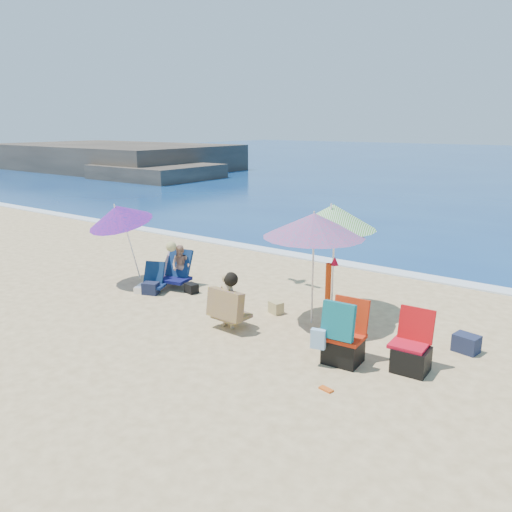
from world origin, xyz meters
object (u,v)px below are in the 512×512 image
Objects in this scene: umbrella_blue at (119,214)px; camp_chair_left at (411,353)px; chair_navy at (150,284)px; person_left at (180,266)px; camp_chair_right at (342,340)px; furled_umbrella at (329,290)px; umbrella_striped at (333,217)px; chair_rainbow at (164,274)px; person_center at (228,301)px; umbrella_turquoise at (314,225)px.

camp_chair_left is (6.74, -0.30, -1.31)m from umbrella_blue.
person_left reaches higher than chair_navy.
camp_chair_left is 0.86× the size of person_left.
umbrella_blue is at bearing 177.43° from camp_chair_left.
camp_chair_right is at bearing -15.45° from person_left.
umbrella_striped is at bearing 115.96° from furled_umbrella.
person_center reaches higher than chair_rainbow.
chair_rainbow is 6.24m from camp_chair_left.
umbrella_blue is (-4.62, -0.46, -0.22)m from umbrella_turquoise.
person_center is at bearing -13.09° from chair_navy.
camp_chair_left is (2.12, -0.76, -1.53)m from umbrella_turquoise.
chair_rainbow is at bearing 170.71° from camp_chair_left.
furled_umbrella is (0.38, -0.78, -1.12)m from umbrella_striped.
chair_rainbow is at bearing 165.16° from camp_chair_right.
chair_rainbow is 0.67× the size of person_center.
camp_chair_left is 0.87× the size of person_center.
umbrella_blue is at bearing -129.82° from chair_rainbow.
umbrella_blue is (-4.63, -1.15, -0.27)m from umbrella_striped.
umbrella_striped is 3.01m from camp_chair_left.
camp_chair_right is at bearing -14.84° from chair_rainbow.
chair_navy is at bearing -174.41° from furled_umbrella.
umbrella_blue reaches higher than furled_umbrella.
umbrella_turquoise is 4.07m from chair_navy.
umbrella_turquoise reaches higher than camp_chair_right.
umbrella_striped reaches higher than person_center.
chair_navy is 0.72× the size of camp_chair_right.
umbrella_blue is at bearing 178.17° from chair_navy.
chair_rainbow is at bearing 169.83° from person_left.
umbrella_turquoise is at bearing 136.31° from camp_chair_right.
chair_rainbow is at bearing 114.53° from chair_navy.
umbrella_striped is at bearing 145.57° from camp_chair_left.
umbrella_striped is 1.42m from furled_umbrella.
furled_umbrella reaches higher than person_left.
person_center is (-1.43, -1.02, -0.22)m from furled_umbrella.
chair_rainbow is (0.59, 0.70, -1.41)m from umbrella_blue.
umbrella_blue is at bearing -175.77° from furled_umbrella.
furled_umbrella is 1.47× the size of camp_chair_left.
umbrella_striped reaches higher than umbrella_blue.
chair_navy is 4.94m from camp_chair_right.
chair_rainbow is 0.66× the size of person_left.
camp_chair_left is at bearing 22.22° from camp_chair_right.
umbrella_turquoise reaches higher than chair_rainbow.
umbrella_striped is at bearing 17.59° from chair_navy.
chair_navy is (0.92, -0.03, -1.42)m from umbrella_blue.
person_center is 0.99× the size of person_left.
person_left is (-3.43, -0.55, -1.37)m from umbrella_striped.
umbrella_turquoise is 2.19m from camp_chair_right.
umbrella_turquoise is 3.67m from person_left.
person_center is at bearing -27.60° from person_left.
umbrella_blue is 6.87m from camp_chair_left.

